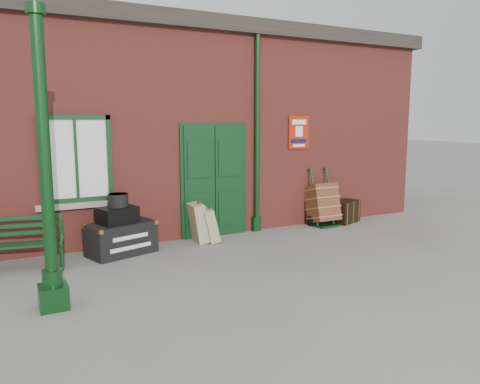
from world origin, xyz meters
TOP-DOWN VIEW (x-y plane):
  - ground at (0.00, 0.00)m, footprint 80.00×80.00m
  - station_building at (-0.00, 3.49)m, footprint 10.30×4.30m
  - canopy_column at (-3.60, -1.00)m, footprint 0.34×0.34m
  - bench at (-3.95, 0.86)m, footprint 1.44×0.65m
  - houdini_trunk at (-2.29, 1.00)m, footprint 1.25×0.92m
  - strongbox at (-2.34, 1.00)m, footprint 0.72×0.61m
  - hatbox at (-2.31, 1.03)m, footprint 0.42×0.42m
  - suitcase_back at (-0.78, 1.16)m, footprint 0.35×0.55m
  - suitcase_front at (-0.60, 1.06)m, footprint 0.36×0.50m
  - porter_trolley at (2.21, 1.23)m, footprint 0.61×0.65m
  - dark_trunk at (2.85, 1.25)m, footprint 0.81×0.67m

SIDE VIEW (x-z plane):
  - ground at x=0.00m, z-range 0.00..0.00m
  - dark_trunk at x=2.85m, z-range 0.00..0.50m
  - houdini_trunk at x=-2.29m, z-range 0.00..0.56m
  - suitcase_front at x=-0.60m, z-range 0.00..0.66m
  - suitcase_back at x=-0.78m, z-range 0.00..0.76m
  - bench at x=-3.95m, z-range 0.00..0.86m
  - porter_trolley at x=2.21m, z-range -0.14..1.10m
  - strongbox at x=-2.34m, z-range 0.56..0.84m
  - hatbox at x=-2.31m, z-range 0.84..1.06m
  - canopy_column at x=-3.60m, z-range -0.40..3.21m
  - station_building at x=0.00m, z-range -0.02..4.34m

